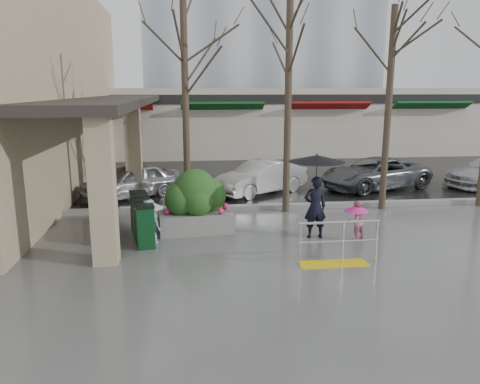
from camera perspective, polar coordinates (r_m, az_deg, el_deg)
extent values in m
plane|color=#51514F|center=(11.91, 3.51, -6.95)|extent=(120.00, 120.00, 0.00)
cube|color=black|center=(33.35, -3.06, 5.64)|extent=(120.00, 36.00, 0.01)
cube|color=gray|center=(15.67, 0.99, -1.86)|extent=(120.00, 0.30, 0.15)
cube|color=#2D2823|center=(19.26, -15.19, 11.06)|extent=(2.80, 18.00, 0.25)
cube|color=tan|center=(10.95, -16.42, 0.35)|extent=(0.55, 0.55, 3.50)
cube|color=tan|center=(17.30, -12.84, 4.84)|extent=(0.55, 0.55, 3.50)
cube|color=beige|center=(29.39, 1.32, 8.65)|extent=(34.00, 6.00, 4.00)
cube|color=maroon|center=(26.48, -15.44, 9.63)|extent=(4.50, 1.68, 0.87)
cube|color=#0F4C1E|center=(26.25, -2.19, 10.04)|extent=(4.50, 1.68, 0.87)
cube|color=maroon|center=(27.37, 10.63, 9.94)|extent=(4.50, 1.68, 0.87)
cube|color=#0F4C1E|center=(29.68, 21.93, 9.45)|extent=(4.50, 1.68, 0.87)
cube|color=black|center=(26.46, 2.20, 11.25)|extent=(34.00, 0.35, 0.50)
cube|color=yellow|center=(11.11, 11.30, -8.57)|extent=(1.60, 0.50, 0.02)
cylinder|color=silver|center=(10.73, 7.31, -6.40)|extent=(0.05, 0.05, 1.00)
cylinder|color=silver|center=(11.01, 12.40, -6.11)|extent=(0.05, 0.05, 1.00)
cylinder|color=silver|center=(11.29, 16.27, -5.86)|extent=(0.05, 0.05, 1.00)
cylinder|color=silver|center=(10.83, 12.02, -3.63)|extent=(1.90, 0.06, 0.06)
cylinder|color=silver|center=(10.96, 11.92, -5.90)|extent=(1.90, 0.04, 0.04)
cylinder|color=#382B21|center=(14.66, -6.65, 10.22)|extent=(0.22, 0.22, 6.80)
cylinder|color=#382B21|center=(15.00, 5.87, 10.67)|extent=(0.22, 0.22, 7.00)
cylinder|color=#382B21|center=(16.04, 17.60, 9.38)|extent=(0.22, 0.22, 6.50)
imported|color=black|center=(12.72, 9.14, -1.83)|extent=(0.63, 0.43, 1.69)
cylinder|color=black|center=(12.53, 9.28, 2.04)|extent=(0.02, 0.02, 1.07)
cone|color=black|center=(12.46, 9.35, 4.06)|extent=(1.50, 1.50, 0.18)
sphere|color=black|center=(12.45, 9.37, 4.56)|extent=(0.05, 0.05, 0.05)
imported|color=pink|center=(12.77, 13.95, -3.39)|extent=(0.65, 0.59, 1.09)
cylinder|color=black|center=(12.72, 14.00, -2.53)|extent=(0.02, 0.02, 0.47)
cone|color=#FF2895|center=(12.68, 14.03, -1.90)|extent=(0.66, 0.66, 0.18)
sphere|color=black|center=(12.66, 14.06, -1.41)|extent=(0.05, 0.05, 0.05)
imported|color=#75ACD0|center=(12.31, -10.99, -3.61)|extent=(0.69, 0.64, 1.19)
cylinder|color=black|center=(12.23, -11.04, -2.36)|extent=(0.02, 0.02, 0.55)
cone|color=beige|center=(12.19, -11.08, -1.51)|extent=(0.76, 0.76, 0.18)
sphere|color=black|center=(12.16, -11.10, -1.01)|extent=(0.05, 0.05, 0.05)
cube|color=slate|center=(13.29, -5.41, -3.62)|extent=(2.15, 1.23, 0.57)
ellipsoid|color=#164516|center=(13.08, -5.48, -0.04)|extent=(1.25, 1.13, 1.32)
sphere|color=#164516|center=(13.00, -7.22, -0.87)|extent=(0.90, 0.90, 0.90)
sphere|color=#164516|center=(13.29, -3.77, -0.42)|extent=(0.95, 0.95, 0.95)
cube|color=#0E3E1D|center=(12.07, -11.47, -4.29)|extent=(0.51, 0.51, 1.05)
cube|color=black|center=(11.92, -11.59, -1.65)|extent=(0.54, 0.54, 0.08)
cube|color=black|center=(12.57, -11.75, -3.63)|extent=(0.51, 0.51, 1.05)
cube|color=black|center=(12.43, -11.86, -1.09)|extent=(0.54, 0.54, 0.08)
cube|color=#0D3B1E|center=(13.07, -12.00, -3.01)|extent=(0.51, 0.51, 1.05)
cube|color=black|center=(12.94, -12.12, -0.57)|extent=(0.54, 0.54, 0.08)
cube|color=black|center=(13.58, -12.24, -2.45)|extent=(0.51, 0.51, 1.05)
cube|color=black|center=(13.45, -12.35, -0.09)|extent=(0.54, 0.54, 0.08)
imported|color=#A09FA4|center=(17.71, -13.23, 1.32)|extent=(3.93, 3.22, 1.26)
imported|color=silver|center=(17.98, 2.56, 1.80)|extent=(3.93, 3.21, 1.26)
imported|color=#565A5E|center=(19.57, 16.12, 2.19)|extent=(4.96, 3.38, 1.26)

